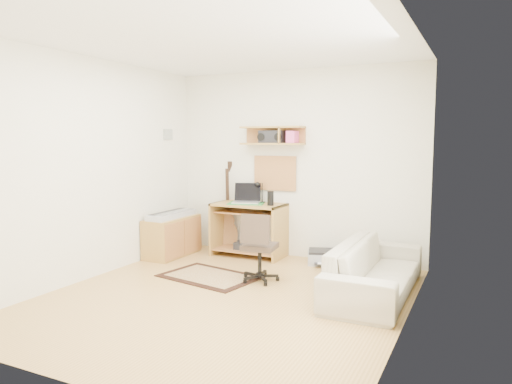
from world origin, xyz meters
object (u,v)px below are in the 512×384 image
at_px(printer, 325,257).
at_px(desk, 249,230).
at_px(cabinet, 172,236).
at_px(sofa, 375,260).
at_px(task_chair, 260,246).

bearing_deg(printer, desk, 164.50).
relative_size(cabinet, printer, 2.00).
bearing_deg(sofa, desk, 64.90).
xyz_separation_m(task_chair, cabinet, (-1.65, 0.57, -0.13)).
bearing_deg(task_chair, sofa, -2.59).
distance_m(desk, task_chair, 1.23).
xyz_separation_m(desk, printer, (1.11, 0.06, -0.29)).
bearing_deg(task_chair, desk, 115.11).
bearing_deg(cabinet, desk, 24.90).
bearing_deg(cabinet, printer, 13.83).
relative_size(task_chair, sofa, 0.44).
bearing_deg(task_chair, cabinet, 153.37).
relative_size(task_chair, printer, 1.82).
xyz_separation_m(desk, sofa, (1.97, -0.92, -0.01)).
distance_m(task_chair, cabinet, 1.75).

